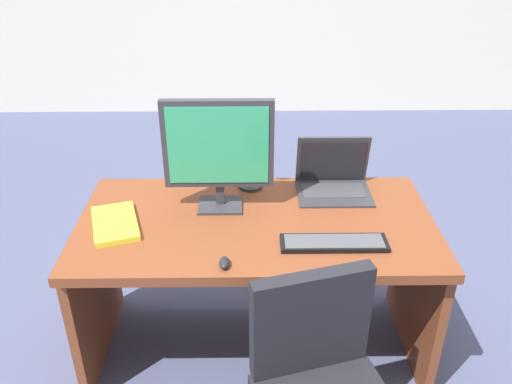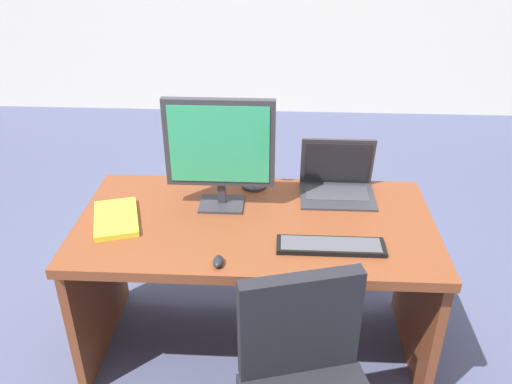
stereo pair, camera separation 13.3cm
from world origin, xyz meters
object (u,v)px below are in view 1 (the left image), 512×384
(laptop, at_px, (333,174))
(desk_lamp, at_px, (250,130))
(keyboard, at_px, (334,243))
(desk, at_px, (256,252))
(monitor, at_px, (218,148))
(mouse, at_px, (224,263))
(book, at_px, (115,223))

(laptop, distance_m, desk_lamp, 0.46)
(keyboard, distance_m, desk_lamp, 0.66)
(desk, bearing_deg, desk_lamp, 95.40)
(laptop, bearing_deg, monitor, -162.40)
(monitor, height_order, laptop, monitor)
(monitor, distance_m, desk_lamp, 0.22)
(desk_lamp, bearing_deg, monitor, -130.35)
(desk, height_order, mouse, mouse)
(monitor, bearing_deg, keyboard, -33.56)
(mouse, bearing_deg, desk, 71.28)
(monitor, xyz_separation_m, keyboard, (0.48, -0.32, -0.28))
(book, bearing_deg, keyboard, -9.68)
(laptop, bearing_deg, keyboard, -97.08)
(laptop, height_order, desk_lamp, desk_lamp)
(desk, xyz_separation_m, mouse, (-0.13, -0.37, 0.22))
(laptop, bearing_deg, desk, -146.54)
(desk_lamp, relative_size, book, 1.21)
(desk, bearing_deg, laptop, 33.46)
(desk, distance_m, monitor, 0.53)
(desk, relative_size, laptop, 4.49)
(mouse, xyz_separation_m, book, (-0.48, 0.29, -0.00))
(keyboard, relative_size, desk_lamp, 1.04)
(monitor, distance_m, laptop, 0.60)
(keyboard, bearing_deg, monitor, 146.44)
(monitor, bearing_deg, desk_lamp, 49.65)
(desk, bearing_deg, monitor, 154.53)
(laptop, relative_size, mouse, 4.81)
(mouse, bearing_deg, laptop, 51.09)
(mouse, xyz_separation_m, desk_lamp, (0.10, 0.61, 0.29))
(mouse, bearing_deg, book, 148.84)
(laptop, xyz_separation_m, desk_lamp, (-0.40, -0.01, 0.23))
(monitor, relative_size, laptop, 1.47)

